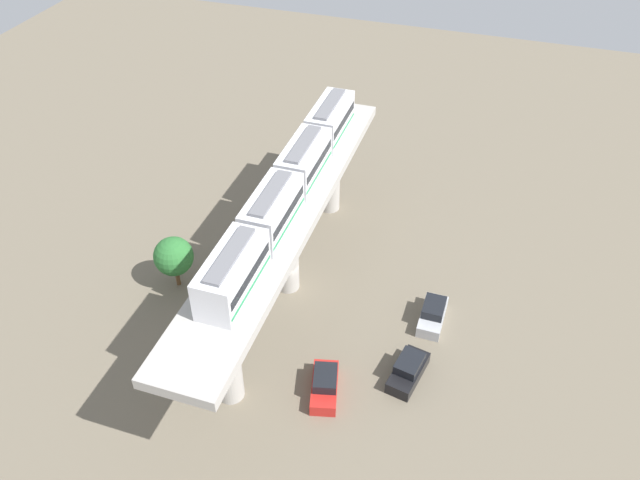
# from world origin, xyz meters

# --- Properties ---
(ground_plane) EXTENTS (120.00, 120.00, 0.00)m
(ground_plane) POSITION_xyz_m (0.00, 0.00, 0.00)
(ground_plane) COLOR #706654
(viaduct) EXTENTS (5.20, 35.80, 8.21)m
(viaduct) POSITION_xyz_m (0.00, 0.00, 6.37)
(viaduct) COLOR #B7B2AA
(viaduct) RESTS_ON ground
(train) EXTENTS (2.64, 27.45, 3.24)m
(train) POSITION_xyz_m (0.00, 1.01, 9.75)
(train) COLOR white
(train) RESTS_ON viaduct
(parked_car_silver) EXTENTS (1.83, 4.21, 1.76)m
(parked_car_silver) POSITION_xyz_m (12.28, -0.13, 0.74)
(parked_car_silver) COLOR #B2B5BA
(parked_car_silver) RESTS_ON ground
(parked_car_black) EXTENTS (2.57, 4.47, 1.76)m
(parked_car_black) POSITION_xyz_m (11.61, -6.21, 0.74)
(parked_car_black) COLOR black
(parked_car_black) RESTS_ON ground
(parked_car_red) EXTENTS (2.76, 4.51, 1.76)m
(parked_car_red) POSITION_xyz_m (6.26, -9.35, 0.74)
(parked_car_red) COLOR red
(parked_car_red) RESTS_ON ground
(tree_near_viaduct) EXTENTS (3.28, 3.28, 4.78)m
(tree_near_viaduct) POSITION_xyz_m (-8.91, -2.67, 3.12)
(tree_near_viaduct) COLOR brown
(tree_near_viaduct) RESTS_ON ground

